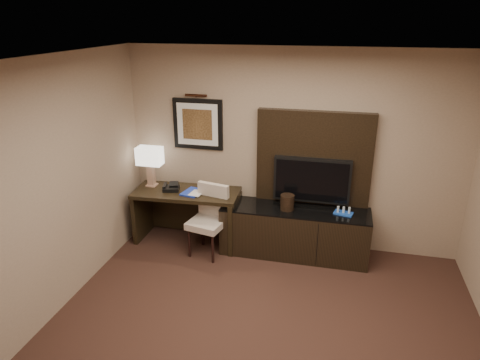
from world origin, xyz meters
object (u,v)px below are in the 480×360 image
(credenza, at_px, (294,232))
(ice_bucket, at_px, (287,202))
(desk_chair, at_px, (207,223))
(desk, at_px, (188,216))
(desk_phone, at_px, (171,186))
(table_lamp, at_px, (151,168))
(tv, at_px, (312,180))
(minibar_tray, at_px, (344,211))

(credenza, relative_size, ice_bucket, 9.60)
(desk_chair, bearing_deg, desk, 156.23)
(desk_phone, bearing_deg, desk, -12.26)
(desk, relative_size, desk_chair, 1.56)
(desk_chair, height_order, table_lamp, table_lamp)
(credenza, height_order, ice_bucket, ice_bucket)
(credenza, bearing_deg, desk, 179.64)
(desk, bearing_deg, desk_phone, 179.57)
(desk, xyz_separation_m, ice_bucket, (1.41, -0.04, 0.38))
(desk, bearing_deg, table_lamp, 168.30)
(desk, relative_size, table_lamp, 2.76)
(desk, xyz_separation_m, credenza, (1.51, -0.00, -0.05))
(tv, distance_m, desk_chair, 1.50)
(tv, relative_size, minibar_tray, 4.28)
(desk_chair, bearing_deg, table_lamp, 171.13)
(tv, xyz_separation_m, table_lamp, (-2.24, -0.11, 0.02))
(ice_bucket, height_order, minibar_tray, ice_bucket)
(table_lamp, distance_m, ice_bucket, 1.98)
(desk, relative_size, ice_bucket, 7.15)
(credenza, height_order, desk_phone, desk_phone)
(table_lamp, height_order, desk_phone, table_lamp)
(desk_phone, height_order, minibar_tray, desk_phone)
(minibar_tray, bearing_deg, desk_chair, -171.56)
(table_lamp, relative_size, desk_phone, 2.39)
(desk_chair, height_order, minibar_tray, desk_chair)
(credenza, xyz_separation_m, desk_phone, (-1.73, -0.01, 0.50))
(desk_phone, distance_m, minibar_tray, 2.35)
(credenza, bearing_deg, minibar_tray, -1.14)
(tv, distance_m, ice_bucket, 0.44)
(desk_phone, xyz_separation_m, minibar_tray, (2.34, 0.00, -0.12))
(ice_bucket, bearing_deg, table_lamp, 176.51)
(desk_chair, xyz_separation_m, table_lamp, (-0.92, 0.35, 0.57))
(desk, distance_m, minibar_tray, 2.15)
(desk, bearing_deg, credenza, -3.27)
(desk_chair, bearing_deg, minibar_tray, 20.30)
(tv, bearing_deg, table_lamp, -177.23)
(desk, distance_m, tv, 1.81)
(desk_chair, bearing_deg, desk_phone, 168.33)
(table_lamp, bearing_deg, ice_bucket, -3.49)
(desk_phone, bearing_deg, credenza, -14.74)
(minibar_tray, bearing_deg, ice_bucket, -177.67)
(desk_chair, distance_m, ice_bucket, 1.10)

